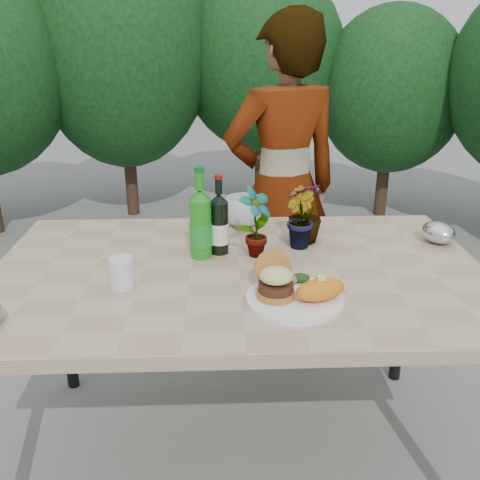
{
  "coord_description": "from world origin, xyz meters",
  "views": [
    {
      "loc": [
        -0.06,
        -1.58,
        1.47
      ],
      "look_at": [
        0.0,
        -0.08,
        0.88
      ],
      "focal_mm": 40.0,
      "sensor_mm": 36.0,
      "label": 1
    }
  ],
  "objects_px": {
    "wine_bottle": "(219,225)",
    "dinner_plate": "(295,299)",
    "person": "(283,190)",
    "patio_table": "(239,284)"
  },
  "relations": [
    {
      "from": "wine_bottle",
      "to": "dinner_plate",
      "type": "bearing_deg",
      "value": -60.52
    },
    {
      "from": "wine_bottle",
      "to": "person",
      "type": "distance_m",
      "value": 0.72
    },
    {
      "from": "dinner_plate",
      "to": "wine_bottle",
      "type": "distance_m",
      "value": 0.44
    },
    {
      "from": "dinner_plate",
      "to": "wine_bottle",
      "type": "height_order",
      "value": "wine_bottle"
    },
    {
      "from": "wine_bottle",
      "to": "person",
      "type": "bearing_deg",
      "value": 65.38
    },
    {
      "from": "patio_table",
      "to": "wine_bottle",
      "type": "height_order",
      "value": "wine_bottle"
    },
    {
      "from": "patio_table",
      "to": "wine_bottle",
      "type": "bearing_deg",
      "value": 115.01
    },
    {
      "from": "dinner_plate",
      "to": "person",
      "type": "xyz_separation_m",
      "value": [
        0.08,
        1.03,
        0.02
      ]
    },
    {
      "from": "patio_table",
      "to": "dinner_plate",
      "type": "height_order",
      "value": "dinner_plate"
    },
    {
      "from": "patio_table",
      "to": "person",
      "type": "xyz_separation_m",
      "value": [
        0.23,
        0.79,
        0.09
      ]
    }
  ]
}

